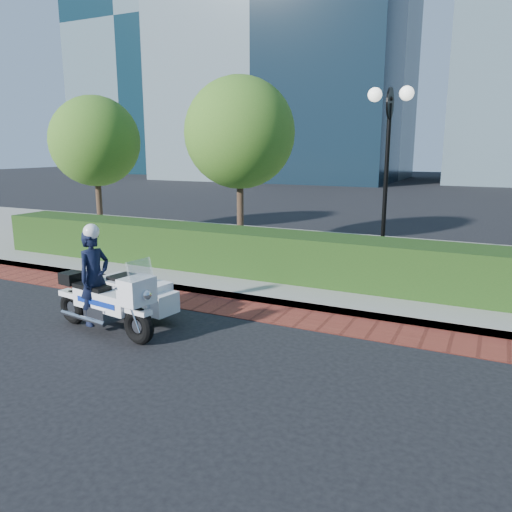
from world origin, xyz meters
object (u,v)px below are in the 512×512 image
at_px(tree_a, 95,141).
at_px(police_motorcycle, 115,292).
at_px(lamppost, 387,151).
at_px(tree_b, 240,133).

distance_m(tree_a, police_motorcycle, 9.84).
bearing_deg(police_motorcycle, lamppost, 67.02).
relative_size(tree_b, police_motorcycle, 2.16).
bearing_deg(tree_a, tree_b, 0.00).
bearing_deg(lamppost, police_motorcycle, -121.50).
distance_m(lamppost, police_motorcycle, 6.84).
height_order(tree_b, police_motorcycle, tree_b).
xyz_separation_m(lamppost, tree_a, (-10.00, 1.30, 0.26)).
height_order(tree_a, police_motorcycle, tree_a).
distance_m(lamppost, tree_a, 10.09).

